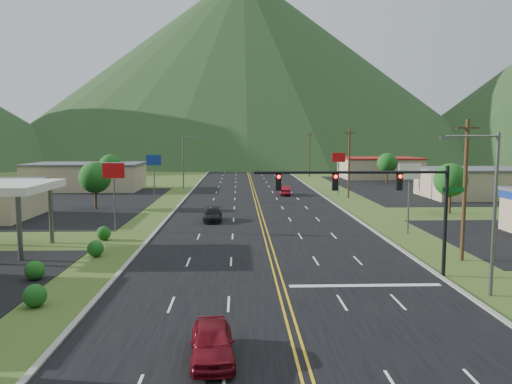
{
  "coord_description": "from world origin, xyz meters",
  "views": [
    {
      "loc": [
        -2.45,
        -16.4,
        8.72
      ],
      "look_at": [
        -1.09,
        22.27,
        4.5
      ],
      "focal_mm": 35.0,
      "sensor_mm": 36.0,
      "label": 1
    }
  ],
  "objects_px": {
    "streetlight_west": "(185,158)",
    "car_red_near": "(212,343)",
    "streetlight_east": "(489,203)",
    "car_red_far": "(285,191)",
    "traffic_signal": "(383,193)",
    "car_dark_mid": "(213,215)"
  },
  "relations": [
    {
      "from": "streetlight_east",
      "to": "car_red_near",
      "type": "xyz_separation_m",
      "value": [
        -14.69,
        -7.55,
        -4.47
      ]
    },
    {
      "from": "streetlight_east",
      "to": "traffic_signal",
      "type": "bearing_deg",
      "value": 139.61
    },
    {
      "from": "car_dark_mid",
      "to": "car_red_far",
      "type": "distance_m",
      "value": 25.56
    },
    {
      "from": "traffic_signal",
      "to": "car_red_near",
      "type": "xyz_separation_m",
      "value": [
        -10.0,
        -11.55,
        -4.62
      ]
    },
    {
      "from": "car_red_far",
      "to": "streetlight_east",
      "type": "bearing_deg",
      "value": 99.93
    },
    {
      "from": "car_dark_mid",
      "to": "car_red_far",
      "type": "bearing_deg",
      "value": 67.37
    },
    {
      "from": "car_red_near",
      "to": "car_dark_mid",
      "type": "relative_size",
      "value": 0.94
    },
    {
      "from": "car_red_far",
      "to": "traffic_signal",
      "type": "bearing_deg",
      "value": 94.65
    },
    {
      "from": "streetlight_west",
      "to": "car_red_near",
      "type": "bearing_deg",
      "value": -83.11
    },
    {
      "from": "car_red_near",
      "to": "car_red_far",
      "type": "xyz_separation_m",
      "value": [
        8.12,
        56.31,
        0.0
      ]
    },
    {
      "from": "traffic_signal",
      "to": "car_dark_mid",
      "type": "bearing_deg",
      "value": 118.8
    },
    {
      "from": "car_dark_mid",
      "to": "traffic_signal",
      "type": "bearing_deg",
      "value": -61.4
    },
    {
      "from": "streetlight_east",
      "to": "car_red_far",
      "type": "xyz_separation_m",
      "value": [
        -6.57,
        48.76,
        -4.46
      ]
    },
    {
      "from": "car_red_near",
      "to": "car_dark_mid",
      "type": "distance_m",
      "value": 32.73
    },
    {
      "from": "streetlight_west",
      "to": "car_red_far",
      "type": "xyz_separation_m",
      "value": [
        16.29,
        -11.24,
        -4.46
      ]
    },
    {
      "from": "streetlight_west",
      "to": "car_dark_mid",
      "type": "relative_size",
      "value": 2.02
    },
    {
      "from": "car_red_near",
      "to": "car_red_far",
      "type": "distance_m",
      "value": 56.89
    },
    {
      "from": "car_red_near",
      "to": "car_dark_mid",
      "type": "height_order",
      "value": "car_red_near"
    },
    {
      "from": "streetlight_west",
      "to": "car_red_near",
      "type": "distance_m",
      "value": 68.19
    },
    {
      "from": "traffic_signal",
      "to": "streetlight_west",
      "type": "xyz_separation_m",
      "value": [
        -18.16,
        56.0,
        -0.15
      ]
    },
    {
      "from": "streetlight_east",
      "to": "car_red_far",
      "type": "distance_m",
      "value": 49.4
    },
    {
      "from": "streetlight_east",
      "to": "car_red_near",
      "type": "height_order",
      "value": "streetlight_east"
    }
  ]
}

